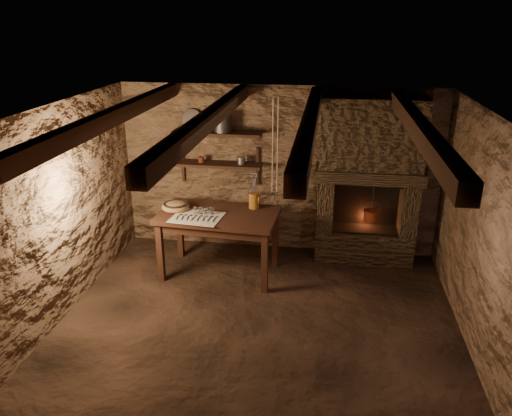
# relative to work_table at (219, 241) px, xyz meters

# --- Properties ---
(floor) EXTENTS (4.50, 4.50, 0.00)m
(floor) POSITION_rel_work_table_xyz_m (0.68, -1.07, -0.47)
(floor) COLOR black
(floor) RESTS_ON ground
(back_wall) EXTENTS (4.50, 0.04, 2.40)m
(back_wall) POSITION_rel_work_table_xyz_m (0.68, 0.93, 0.73)
(back_wall) COLOR #493022
(back_wall) RESTS_ON floor
(front_wall) EXTENTS (4.50, 0.04, 2.40)m
(front_wall) POSITION_rel_work_table_xyz_m (0.68, -3.07, 0.73)
(front_wall) COLOR #493022
(front_wall) RESTS_ON floor
(left_wall) EXTENTS (0.04, 4.00, 2.40)m
(left_wall) POSITION_rel_work_table_xyz_m (-1.57, -1.07, 0.73)
(left_wall) COLOR #493022
(left_wall) RESTS_ON floor
(right_wall) EXTENTS (0.04, 4.00, 2.40)m
(right_wall) POSITION_rel_work_table_xyz_m (2.93, -1.07, 0.73)
(right_wall) COLOR #493022
(right_wall) RESTS_ON floor
(ceiling) EXTENTS (4.50, 4.00, 0.04)m
(ceiling) POSITION_rel_work_table_xyz_m (0.68, -1.07, 1.93)
(ceiling) COLOR black
(ceiling) RESTS_ON back_wall
(beam_far_left) EXTENTS (0.14, 3.95, 0.16)m
(beam_far_left) POSITION_rel_work_table_xyz_m (-0.82, -1.07, 1.84)
(beam_far_left) COLOR black
(beam_far_left) RESTS_ON ceiling
(beam_mid_left) EXTENTS (0.14, 3.95, 0.16)m
(beam_mid_left) POSITION_rel_work_table_xyz_m (0.18, -1.07, 1.84)
(beam_mid_left) COLOR black
(beam_mid_left) RESTS_ON ceiling
(beam_mid_right) EXTENTS (0.14, 3.95, 0.16)m
(beam_mid_right) POSITION_rel_work_table_xyz_m (1.18, -1.07, 1.84)
(beam_mid_right) COLOR black
(beam_mid_right) RESTS_ON ceiling
(beam_far_right) EXTENTS (0.14, 3.95, 0.16)m
(beam_far_right) POSITION_rel_work_table_xyz_m (2.18, -1.07, 1.84)
(beam_far_right) COLOR black
(beam_far_right) RESTS_ON ceiling
(shelf_lower) EXTENTS (1.25, 0.30, 0.04)m
(shelf_lower) POSITION_rel_work_table_xyz_m (-0.17, 0.77, 0.83)
(shelf_lower) COLOR black
(shelf_lower) RESTS_ON back_wall
(shelf_upper) EXTENTS (1.25, 0.30, 0.04)m
(shelf_upper) POSITION_rel_work_table_xyz_m (-0.17, 0.77, 1.28)
(shelf_upper) COLOR black
(shelf_upper) RESTS_ON back_wall
(hearth) EXTENTS (1.43, 0.51, 2.30)m
(hearth) POSITION_rel_work_table_xyz_m (1.93, 0.70, 0.76)
(hearth) COLOR #392A1C
(hearth) RESTS_ON floor
(work_table) EXTENTS (1.59, 0.98, 0.88)m
(work_table) POSITION_rel_work_table_xyz_m (0.00, 0.00, 0.00)
(work_table) COLOR black
(work_table) RESTS_ON floor
(linen_cloth) EXTENTS (0.67, 0.57, 0.01)m
(linen_cloth) POSITION_rel_work_table_xyz_m (-0.24, -0.20, 0.41)
(linen_cloth) COLOR beige
(linen_cloth) RESTS_ON work_table
(pewter_cutlery_row) EXTENTS (0.54, 0.26, 0.01)m
(pewter_cutlery_row) POSITION_rel_work_table_xyz_m (-0.24, -0.22, 0.42)
(pewter_cutlery_row) COLOR gray
(pewter_cutlery_row) RESTS_ON linen_cloth
(drinking_glasses) EXTENTS (0.20, 0.06, 0.08)m
(drinking_glasses) POSITION_rel_work_table_xyz_m (-0.22, -0.08, 0.45)
(drinking_glasses) COLOR silver
(drinking_glasses) RESTS_ON linen_cloth
(stoneware_jug) EXTENTS (0.17, 0.17, 0.48)m
(stoneware_jug) POSITION_rel_work_table_xyz_m (0.43, 0.24, 0.61)
(stoneware_jug) COLOR #93561C
(stoneware_jug) RESTS_ON work_table
(wooden_bowl) EXTENTS (0.47, 0.47, 0.13)m
(wooden_bowl) POSITION_rel_work_table_xyz_m (-0.58, 0.02, 0.45)
(wooden_bowl) COLOR olive
(wooden_bowl) RESTS_ON work_table
(iron_stockpot) EXTENTS (0.32, 0.32, 0.20)m
(iron_stockpot) POSITION_rel_work_table_xyz_m (-0.08, 0.77, 1.40)
(iron_stockpot) COLOR #292625
(iron_stockpot) RESTS_ON shelf_upper
(tin_pan) EXTENTS (0.30, 0.16, 0.28)m
(tin_pan) POSITION_rel_work_table_xyz_m (-0.54, 0.87, 1.44)
(tin_pan) COLOR gray
(tin_pan) RESTS_ON shelf_upper
(small_kettle) EXTENTS (0.17, 0.16, 0.15)m
(small_kettle) POSITION_rel_work_table_xyz_m (0.17, 0.77, 0.90)
(small_kettle) COLOR gray
(small_kettle) RESTS_ON shelf_lower
(rusty_tin) EXTENTS (0.10, 0.10, 0.08)m
(rusty_tin) POSITION_rel_work_table_xyz_m (-0.41, 0.77, 0.89)
(rusty_tin) COLOR #5C2112
(rusty_tin) RESTS_ON shelf_lower
(red_pot) EXTENTS (0.25, 0.25, 0.54)m
(red_pot) POSITION_rel_work_table_xyz_m (2.01, 0.65, 0.23)
(red_pot) COLOR maroon
(red_pot) RESTS_ON hearth
(hanging_ropes) EXTENTS (0.08, 0.08, 1.20)m
(hanging_ropes) POSITION_rel_work_table_xyz_m (0.73, -0.02, 1.33)
(hanging_ropes) COLOR tan
(hanging_ropes) RESTS_ON ceiling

